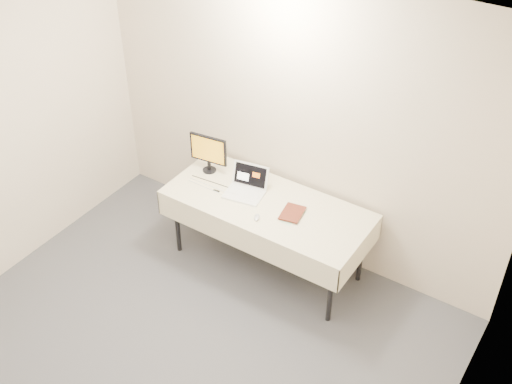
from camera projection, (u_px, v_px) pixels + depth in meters
The scene contains 9 objects.
back_wall at pixel (296, 121), 5.61m from camera, with size 4.00×0.10×2.70m, color beige.
table at pixel (267, 209), 5.71m from camera, with size 1.86×0.81×0.74m.
laptop at pixel (247, 187), 5.77m from camera, with size 0.39×0.37×0.23m.
monitor at pixel (208, 151), 5.94m from camera, with size 0.37×0.15×0.38m.
book at pixel (283, 201), 5.50m from camera, with size 0.18×0.02×0.24m, color #97331B.
alarm_clock at pixel (260, 173), 5.99m from camera, with size 0.13×0.09×0.05m.
clicker at pixel (257, 217), 5.50m from camera, with size 0.05×0.10×0.02m, color #BABABD.
paper_form at pixel (293, 217), 5.52m from camera, with size 0.10×0.25×0.00m, color beige.
usb_dongle at pixel (216, 191), 5.81m from camera, with size 0.06×0.02×0.01m, color black.
Camera 1 is at (2.36, -1.74, 4.25)m, focal length 45.00 mm.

